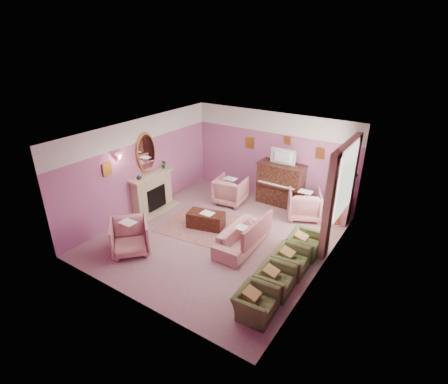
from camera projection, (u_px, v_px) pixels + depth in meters
The scene contains 48 objects.
floor at pixel (219, 236), 9.38m from camera, with size 5.50×6.00×0.01m, color gray.
ceiling at pixel (219, 134), 8.21m from camera, with size 5.50×6.00×0.01m, color silver.
wall_back at pixel (272, 156), 11.07m from camera, with size 5.50×0.02×2.80m, color #814D82.
wall_front at pixel (129, 242), 6.52m from camera, with size 5.50×0.02×2.80m, color #814D82.
wall_left at pixel (141, 167), 10.17m from camera, with size 0.02×6.00×2.80m, color #814D82.
wall_right at pixel (326, 217), 7.41m from camera, with size 0.02×6.00×2.80m, color #814D82.
picture_rail_band at pixel (274, 123), 10.61m from camera, with size 5.50×0.01×0.65m, color silver.
stripe_panel at pixel (341, 207), 8.54m from camera, with size 0.01×3.00×2.15m, color #96A38B.
fireplace_surround at pixel (152, 192), 10.60m from camera, with size 0.30×1.40×1.10m, color tan.
fireplace_inset at pixel (155, 197), 10.61m from camera, with size 0.18×0.72×0.68m, color black.
fire_ember at pixel (157, 203), 10.67m from camera, with size 0.06×0.54×0.10m, color #FB580E.
mantel_shelf at pixel (151, 175), 10.35m from camera, with size 0.40×1.55×0.07m, color tan.
hearth at pixel (159, 210), 10.72m from camera, with size 0.55×1.50×0.02m, color tan.
mirror_frame at pixel (146, 152), 10.13m from camera, with size 0.04×0.72×1.20m, color #BD8030.
mirror_glass at pixel (147, 152), 10.12m from camera, with size 0.01×0.60×1.06m, color white.
sconce_shade at pixel (119, 157), 9.22m from camera, with size 0.20×0.20×0.16m, color #FFA78C.
piano at pixel (281, 184), 10.89m from camera, with size 1.40×0.60×1.30m, color #371C13.
piano_keyshelf at pixel (276, 186), 10.59m from camera, with size 1.30×0.12×0.06m, color #371C13.
piano_keys at pixel (276, 185), 10.58m from camera, with size 1.20×0.08×0.02m, color beige.
piano_top at pixel (282, 165), 10.61m from camera, with size 1.45×0.65×0.04m, color #371C13.
television at pixel (282, 156), 10.45m from camera, with size 0.80×0.12×0.48m, color black.
print_back_left at pixel (250, 143), 11.30m from camera, with size 0.30×0.03×0.38m, color #BD8030.
print_back_right at pixel (320, 153), 10.10m from camera, with size 0.26×0.03×0.34m, color #BD8030.
print_back_mid at pixel (288, 140), 10.54m from camera, with size 0.22×0.03×0.26m, color #BD8030.
print_left_wall at pixel (107, 169), 9.11m from camera, with size 0.03×0.28×0.36m, color #BD8030.
window_blind at pixel (346, 180), 8.49m from camera, with size 0.03×1.40×1.80m, color silver.
curtain_left at pixel (329, 208), 8.00m from camera, with size 0.16×0.34×2.60m, color #975157.
curtain_right at pixel (351, 182), 9.39m from camera, with size 0.16×0.34×2.60m, color #975157.
pelmet at pixel (348, 146), 8.17m from camera, with size 0.16×2.20×0.16m, color #975157.
mantel_plant at pixel (164, 164), 10.69m from camera, with size 0.16×0.16×0.28m, color #1B5319.
mantel_vase at pixel (139, 177), 9.92m from camera, with size 0.16×0.16×0.16m, color silver.
area_rug at pixel (207, 227), 9.79m from camera, with size 2.50×1.80×0.01m, color #965A59.
coffee_table at pixel (206, 220), 9.70m from camera, with size 1.00×0.50×0.45m, color #38180E.
table_paper at pixel (207, 213), 9.58m from camera, with size 0.35×0.28×0.01m, color white.
sofa at pixel (243, 233), 8.76m from camera, with size 0.63×1.88×0.76m, color tan.
sofa_throw at pixel (257, 230), 8.47m from camera, with size 0.09×1.42×0.52m, color #975157.
floral_armchair_left at pixel (230, 189), 11.01m from camera, with size 0.89×0.89×0.93m, color tan.
floral_armchair_right at pixel (304, 203), 10.12m from camera, with size 0.89×0.89×0.93m, color tan.
floral_armchair_front at pixel (130, 235), 8.51m from camera, with size 0.89×0.89×0.93m, color tan.
olive_chair_a at pixel (256, 299), 6.64m from camera, with size 0.57×0.81×0.70m, color #4D592D.
olive_chair_b at pixel (275, 277), 7.26m from camera, with size 0.57×0.81×0.70m, color #4D592D.
olive_chair_c at pixel (291, 257), 7.88m from camera, with size 0.57×0.81×0.70m, color #4D592D.
olive_chair_d at pixel (304, 241), 8.50m from camera, with size 0.57×0.81×0.70m, color #4D592D.
side_table at pixel (336, 208), 10.08m from camera, with size 0.52×0.52×0.70m, color white.
side_plant_big at pixel (339, 192), 9.86m from camera, with size 0.30×0.30×0.34m, color #1B5319.
side_plant_small at pixel (342, 195), 9.74m from camera, with size 0.16×0.16×0.28m, color #1B5319.
palm_pot at pixel (337, 217), 9.97m from camera, with size 0.34×0.34×0.34m, color #A2412E.
palm_plant at pixel (341, 189), 9.59m from camera, with size 0.76×0.76×1.44m, color #1B5319.
Camera 1 is at (4.54, -6.63, 4.98)m, focal length 28.00 mm.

